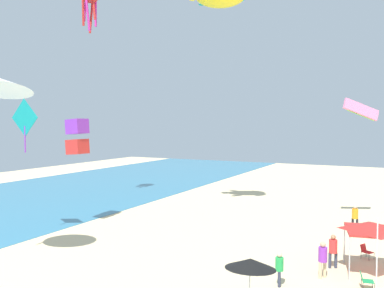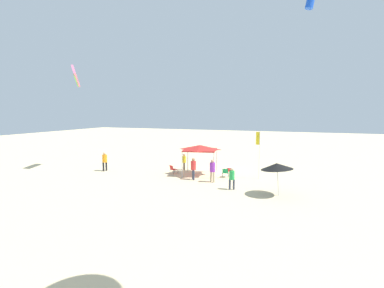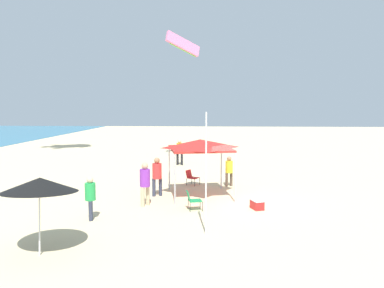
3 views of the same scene
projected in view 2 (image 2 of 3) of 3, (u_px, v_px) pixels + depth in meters
The scene contains 13 objects.
ground at pixel (216, 172), 28.98m from camera, with size 120.00×120.00×0.10m, color beige.
canopy_tent at pixel (200, 148), 27.36m from camera, with size 3.39×3.34×2.76m.
beach_umbrella at pixel (277, 166), 20.64m from camera, with size 2.23×2.20×2.38m.
folding_chair_facing_ocean at pixel (225, 172), 26.46m from camera, with size 0.64×0.72×0.82m.
folding_chair_right_of_tent at pixel (173, 169), 27.97m from camera, with size 0.75×0.80×0.82m.
cooler_box at pixel (230, 169), 29.12m from camera, with size 0.72×0.60×0.40m.
banner_flag at pixel (259, 150), 25.78m from camera, with size 0.36×0.06×4.16m.
person_kite_handler at pixel (232, 177), 22.31m from camera, with size 0.44×0.40×1.69m.
person_near_umbrella at pixel (105, 160), 29.21m from camera, with size 0.45×0.49×1.90m.
person_watching_sky at pixel (184, 160), 29.72m from camera, with size 0.39×0.40×1.63m.
person_beachcomber at pixel (193, 167), 25.54m from camera, with size 0.45×0.46×1.88m.
person_by_tent at pixel (212, 169), 24.65m from camera, with size 0.47×0.45×1.91m.
kite_parafoil_pink at pixel (76, 77), 29.48m from camera, with size 2.18×2.61×1.93m.
Camera 2 is at (-8.33, 27.35, 5.88)m, focal length 28.02 mm.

